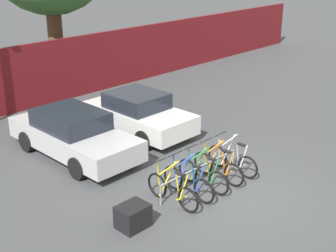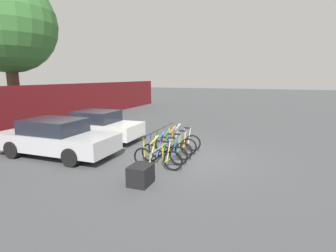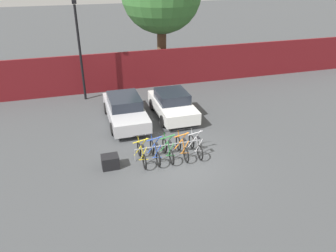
# 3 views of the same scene
# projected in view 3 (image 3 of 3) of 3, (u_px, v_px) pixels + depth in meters

# --- Properties ---
(ground_plane) EXTENTS (120.00, 120.00, 0.00)m
(ground_plane) POSITION_uv_depth(u_px,v_px,m) (179.00, 163.00, 13.87)
(ground_plane) COLOR #424447
(hoarding_wall) EXTENTS (36.00, 0.16, 2.50)m
(hoarding_wall) POSITION_uv_depth(u_px,v_px,m) (134.00, 70.00, 21.44)
(hoarding_wall) COLOR maroon
(hoarding_wall) RESTS_ON ground
(bike_rack) EXTENTS (2.97, 0.04, 0.57)m
(bike_rack) POSITION_uv_depth(u_px,v_px,m) (168.00, 146.00, 14.17)
(bike_rack) COLOR gray
(bike_rack) RESTS_ON ground
(bicycle_yellow) EXTENTS (0.68, 1.71, 1.05)m
(bicycle_yellow) POSITION_uv_depth(u_px,v_px,m) (142.00, 154.00, 13.78)
(bicycle_yellow) COLOR black
(bicycle_yellow) RESTS_ON ground
(bicycle_blue) EXTENTS (0.68, 1.71, 1.05)m
(bicycle_blue) POSITION_uv_depth(u_px,v_px,m) (155.00, 152.00, 13.92)
(bicycle_blue) COLOR black
(bicycle_blue) RESTS_ON ground
(bicycle_green) EXTENTS (0.68, 1.71, 1.05)m
(bicycle_green) POSITION_uv_depth(u_px,v_px,m) (168.00, 150.00, 14.07)
(bicycle_green) COLOR black
(bicycle_green) RESTS_ON ground
(bicycle_orange) EXTENTS (0.68, 1.71, 1.05)m
(bicycle_orange) POSITION_uv_depth(u_px,v_px,m) (182.00, 148.00, 14.23)
(bicycle_orange) COLOR black
(bicycle_orange) RESTS_ON ground
(bicycle_silver) EXTENTS (0.68, 1.71, 1.05)m
(bicycle_silver) POSITION_uv_depth(u_px,v_px,m) (196.00, 146.00, 14.39)
(bicycle_silver) COLOR black
(bicycle_silver) RESTS_ON ground
(car_silver) EXTENTS (1.91, 4.56, 1.40)m
(car_silver) POSITION_uv_depth(u_px,v_px,m) (125.00, 109.00, 17.18)
(car_silver) COLOR #B7B7BC
(car_silver) RESTS_ON ground
(car_white) EXTENTS (1.91, 3.94, 1.40)m
(car_white) POSITION_uv_depth(u_px,v_px,m) (172.00, 104.00, 17.79)
(car_white) COLOR silver
(car_white) RESTS_ON ground
(lamp_post) EXTENTS (0.24, 0.44, 5.79)m
(lamp_post) POSITION_uv_depth(u_px,v_px,m) (79.00, 47.00, 18.86)
(lamp_post) COLOR black
(lamp_post) RESTS_ON ground
(cargo_crate) EXTENTS (0.70, 0.56, 0.55)m
(cargo_crate) POSITION_uv_depth(u_px,v_px,m) (110.00, 162.00, 13.44)
(cargo_crate) COLOR black
(cargo_crate) RESTS_ON ground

